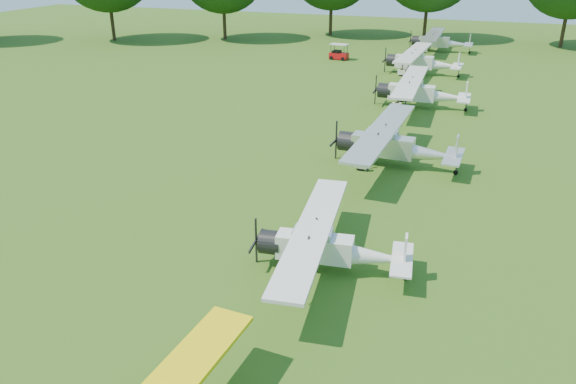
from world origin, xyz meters
name	(u,v)px	position (x,y,z in m)	size (l,w,h in m)	color
ground	(311,238)	(0.00, 0.00, 0.00)	(160.00, 160.00, 0.00)	#295515
tree_belt	(413,52)	(3.57, 0.16, 8.03)	(137.36, 130.27, 14.52)	#2F2012
aircraft_3	(327,245)	(1.30, -2.29, 1.12)	(6.12, 9.73, 1.91)	silver
aircraft_4	(393,144)	(1.74, 9.66, 1.32)	(7.21, 11.47, 2.26)	silver
aircraft_5	(419,91)	(1.51, 22.70, 1.32)	(7.22, 11.46, 2.27)	silver
aircraft_6	(420,60)	(0.08, 34.86, 1.36)	(7.43, 11.82, 2.33)	silver
aircraft_7	(439,40)	(0.54, 48.13, 1.31)	(7.14, 11.33, 2.24)	silver
golf_cart	(339,54)	(-9.22, 39.77, 0.55)	(2.07, 1.43, 1.65)	red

